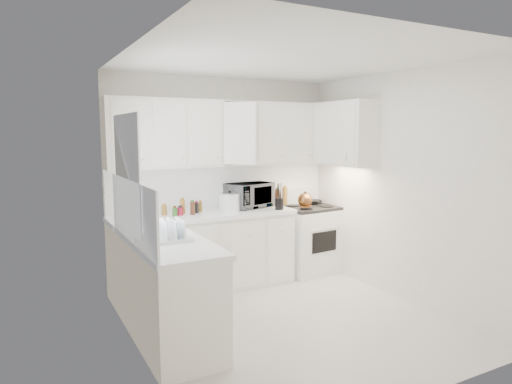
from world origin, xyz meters
TOP-DOWN VIEW (x-y plane):
  - floor at (0.00, 0.00)m, footprint 3.20×3.20m
  - ceiling at (0.00, 0.00)m, footprint 3.20×3.20m
  - wall_back at (0.00, 1.60)m, footprint 3.00×0.00m
  - wall_front at (0.00, -1.60)m, footprint 3.00×0.00m
  - wall_left at (-1.50, 0.00)m, footprint 0.00×3.20m
  - wall_right at (1.50, 0.00)m, footprint 0.00×3.20m
  - window_blinds at (-1.48, 0.35)m, footprint 0.06×0.96m
  - lower_cabinets_back at (-0.39, 1.30)m, footprint 2.22×0.60m
  - lower_cabinets_left at (-1.20, 0.20)m, footprint 0.60×1.60m
  - countertop_back at (-0.39, 1.29)m, footprint 2.24×0.64m
  - countertop_left at (-1.19, 0.20)m, footprint 0.64×1.62m
  - backsplash_back at (0.00, 1.59)m, footprint 2.98×0.02m
  - backsplash_left at (-1.49, 0.20)m, footprint 0.02×1.60m
  - upper_cabinets_back at (0.00, 1.44)m, footprint 3.00×0.33m
  - upper_cabinets_right at (1.33, 0.82)m, footprint 0.33×0.90m
  - sink at (-1.19, 0.55)m, footprint 0.42×0.38m
  - stove at (1.14, 1.30)m, footprint 0.81×0.69m
  - tea_kettle at (0.96, 1.14)m, footprint 0.30×0.28m
  - frying_pan at (1.32, 1.46)m, footprint 0.31×0.44m
  - microwave at (0.29, 1.43)m, footprint 0.64×0.49m
  - rice_cooker at (-0.05, 1.30)m, footprint 0.26×0.26m
  - paper_towel at (0.03, 1.52)m, footprint 0.12×0.12m
  - utensil_crock at (0.54, 1.09)m, footprint 0.13×0.13m
  - dish_rack at (-1.22, 0.11)m, footprint 0.40×0.30m
  - spice_left_0 at (-0.85, 1.42)m, footprint 0.06×0.06m
  - spice_left_1 at (-0.78, 1.33)m, footprint 0.06×0.06m
  - spice_left_2 at (-0.70, 1.42)m, footprint 0.06×0.06m
  - spice_left_3 at (-0.62, 1.33)m, footprint 0.06×0.06m
  - spice_left_4 at (-0.55, 1.42)m, footprint 0.06×0.06m
  - spice_left_5 at (-0.47, 1.33)m, footprint 0.06×0.06m
  - spice_left_6 at (-0.40, 1.42)m, footprint 0.06×0.06m
  - sauce_right_0 at (0.58, 1.46)m, footprint 0.06×0.06m
  - sauce_right_1 at (0.64, 1.40)m, footprint 0.06×0.06m
  - sauce_right_2 at (0.69, 1.46)m, footprint 0.06×0.06m
  - sauce_right_3 at (0.74, 1.40)m, footprint 0.06×0.06m
  - sauce_right_4 at (0.80, 1.46)m, footprint 0.06×0.06m

SIDE VIEW (x-z plane):
  - floor at x=0.00m, z-range 0.00..0.00m
  - lower_cabinets_back at x=-0.39m, z-range 0.00..0.90m
  - lower_cabinets_left at x=-1.20m, z-range 0.00..0.90m
  - stove at x=1.14m, z-range 0.00..1.17m
  - countertop_back at x=-0.39m, z-range 0.90..0.95m
  - countertop_left at x=-1.19m, z-range 0.90..0.95m
  - frying_pan at x=1.32m, z-range 0.95..0.98m
  - spice_left_0 at x=-0.85m, z-range 0.95..1.08m
  - spice_left_1 at x=-0.78m, z-range 0.95..1.08m
  - spice_left_2 at x=-0.70m, z-range 0.95..1.08m
  - spice_left_3 at x=-0.62m, z-range 0.95..1.08m
  - spice_left_4 at x=-0.55m, z-range 0.95..1.08m
  - spice_left_5 at x=-0.47m, z-range 0.95..1.08m
  - spice_left_6 at x=-0.40m, z-range 0.95..1.08m
  - sauce_right_0 at x=0.58m, z-range 0.95..1.14m
  - sauce_right_1 at x=0.64m, z-range 0.95..1.14m
  - sauce_right_2 at x=0.69m, z-range 0.95..1.14m
  - sauce_right_3 at x=0.74m, z-range 0.95..1.14m
  - sauce_right_4 at x=0.80m, z-range 0.95..1.14m
  - tea_kettle at x=0.96m, z-range 0.94..1.16m
  - dish_rack at x=-1.22m, z-range 0.95..1.17m
  - sink at x=-1.19m, z-range 0.92..1.22m
  - rice_cooker at x=-0.05m, z-range 0.95..1.20m
  - paper_towel at x=0.03m, z-range 0.95..1.22m
  - utensil_crock at x=0.54m, z-range 0.95..1.29m
  - microwave at x=0.29m, z-range 0.95..1.34m
  - backsplash_back at x=0.00m, z-range 0.95..1.50m
  - backsplash_left at x=-1.49m, z-range 0.95..1.50m
  - wall_back at x=0.00m, z-range -0.20..2.80m
  - wall_front at x=0.00m, z-range -0.20..2.80m
  - wall_left at x=-1.50m, z-range -0.30..2.90m
  - wall_right at x=1.50m, z-range -0.30..2.90m
  - upper_cabinets_back at x=0.00m, z-range 1.10..1.90m
  - upper_cabinets_right at x=1.33m, z-range 1.10..1.90m
  - window_blinds at x=-1.48m, z-range 1.02..2.08m
  - ceiling at x=0.00m, z-range 2.60..2.60m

